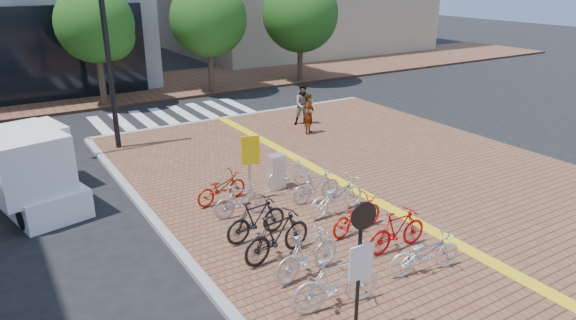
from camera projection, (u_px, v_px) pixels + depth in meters
ground at (344, 237)px, 13.48m from camera, size 120.00×120.00×0.00m
tactile_strip at (574, 306)px, 10.42m from camera, size 0.40×34.00×0.01m
kerb_north at (240, 116)px, 24.51m from camera, size 14.00×0.25×0.15m
far_sidewalk at (125, 89)px, 30.21m from camera, size 70.00×8.00×0.15m
crosswalk at (175, 116)px, 24.89m from camera, size 7.50×4.00×0.01m
street_trees at (226, 19)px, 28.50m from camera, size 16.20×4.60×6.35m
bike_0 at (336, 282)px, 10.20m from camera, size 2.00×0.86×1.16m
bike_1 at (308, 254)px, 11.31m from camera, size 1.88×0.77×1.09m
bike_2 at (277, 236)px, 12.02m from camera, size 2.01×0.86×1.17m
bike_3 at (256, 219)px, 12.94m from camera, size 1.82×0.70×1.07m
bike_4 at (241, 200)px, 14.14m from camera, size 1.62×0.63×0.95m
bike_5 at (221, 188)px, 15.06m from camera, size 1.76×0.89×0.89m
bike_6 at (425, 253)px, 11.48m from camera, size 1.92×0.96×0.96m
bike_7 at (398, 230)px, 12.40m from camera, size 1.75×0.52×1.05m
bike_8 at (357, 215)px, 13.30m from camera, size 1.85×0.89×0.93m
bike_9 at (337, 196)px, 14.33m from camera, size 2.04×0.91×1.04m
bike_10 at (316, 186)px, 15.07m from camera, size 1.62×0.52×0.96m
bike_11 at (289, 173)px, 16.05m from camera, size 1.59×0.48×0.95m
pedestrian_a at (309, 114)px, 21.40m from camera, size 0.73×0.70×1.69m
pedestrian_b at (304, 104)px, 22.63m from camera, size 1.10×1.00×1.83m
utility_box at (276, 172)px, 15.96m from camera, size 0.54×0.41×1.10m
yellow_sign at (250, 156)px, 14.85m from camera, size 0.54×0.20×2.00m
notice_sign at (361, 255)px, 8.97m from camera, size 0.51×0.12×2.76m
traffic_light_pole at (58, 27)px, 17.60m from camera, size 3.60×1.39×6.71m
box_truck at (30, 169)px, 14.98m from camera, size 2.70×4.52×2.44m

